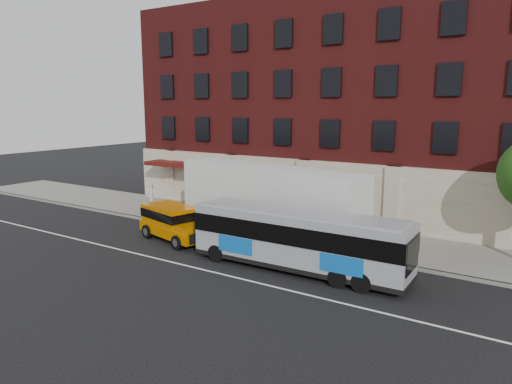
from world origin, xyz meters
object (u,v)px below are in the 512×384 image
Objects in this scene: city_bus at (298,238)px; shipping_container at (268,202)px; sign_pole at (152,200)px; yellow_suv at (174,221)px.

city_bus is 0.83× the size of shipping_container.
shipping_container reaches higher than sign_pole.
sign_pole is at bearing 149.12° from yellow_suv.
city_bus reaches higher than sign_pole.
city_bus is 8.58m from yellow_suv.
yellow_suv is 5.65m from shipping_container.
yellow_suv is at bearing -137.22° from shipping_container.
sign_pole reaches higher than yellow_suv.
yellow_suv is (-8.54, 0.73, -0.48)m from city_bus.
sign_pole is 13.22m from city_bus.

